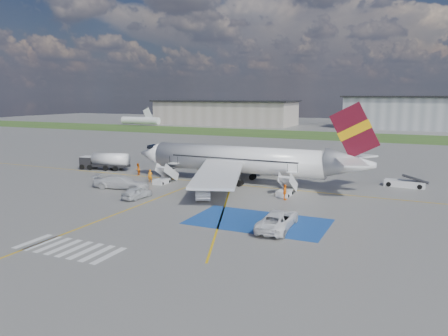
% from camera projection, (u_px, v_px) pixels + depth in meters
% --- Properties ---
extents(ground, '(400.00, 400.00, 0.00)m').
position_uv_depth(ground, '(191.00, 203.00, 52.11)').
color(ground, '#60605E').
rests_on(ground, ground).
extents(grass_strip, '(400.00, 30.00, 0.01)m').
position_uv_depth(grass_strip, '(337.00, 136.00, 137.25)').
color(grass_strip, '#2D4C1E').
rests_on(grass_strip, ground).
extents(taxiway_line_main, '(120.00, 0.20, 0.01)m').
position_uv_depth(taxiway_line_main, '(232.00, 184.00, 62.86)').
color(taxiway_line_main, gold).
rests_on(taxiway_line_main, ground).
extents(taxiway_line_cross, '(0.20, 60.00, 0.01)m').
position_uv_depth(taxiway_line_cross, '(102.00, 219.00, 45.21)').
color(taxiway_line_cross, gold).
rests_on(taxiway_line_cross, ground).
extents(taxiway_line_diag, '(20.71, 56.45, 0.01)m').
position_uv_depth(taxiway_line_diag, '(232.00, 184.00, 62.86)').
color(taxiway_line_diag, gold).
rests_on(taxiway_line_diag, ground).
extents(staging_box, '(14.00, 8.00, 0.01)m').
position_uv_depth(staging_box, '(258.00, 222.00, 44.41)').
color(staging_box, navy).
rests_on(staging_box, ground).
extents(crosswalk, '(9.00, 4.00, 0.01)m').
position_uv_depth(crosswalk, '(69.00, 248.00, 36.72)').
color(crosswalk, silver).
rests_on(crosswalk, ground).
extents(terminal_west, '(60.00, 22.00, 10.00)m').
position_uv_depth(terminal_west, '(225.00, 113.00, 190.44)').
color(terminal_west, gray).
rests_on(terminal_west, ground).
extents(terminal_centre, '(48.00, 18.00, 12.00)m').
position_uv_depth(terminal_centre, '(412.00, 113.00, 163.87)').
color(terminal_centre, gray).
rests_on(terminal_centre, ground).
extents(airliner, '(36.81, 32.95, 11.92)m').
position_uv_depth(airliner, '(247.00, 160.00, 63.48)').
color(airliner, silver).
rests_on(airliner, ground).
extents(airstairs_fwd, '(1.90, 5.20, 3.60)m').
position_uv_depth(airstairs_fwd, '(163.00, 179.00, 63.72)').
color(airstairs_fwd, silver).
rests_on(airstairs_fwd, ground).
extents(airstairs_aft, '(1.90, 5.20, 3.60)m').
position_uv_depth(airstairs_aft, '(285.00, 190.00, 56.10)').
color(airstairs_aft, silver).
rests_on(airstairs_aft, ground).
extents(fuel_tanker, '(8.84, 3.87, 2.92)m').
position_uv_depth(fuel_tanker, '(105.00, 163.00, 75.21)').
color(fuel_tanker, black).
rests_on(fuel_tanker, ground).
extents(gpu_cart, '(1.93, 1.29, 1.56)m').
position_uv_depth(gpu_cart, '(168.00, 174.00, 67.48)').
color(gpu_cart, silver).
rests_on(gpu_cart, ground).
extents(belt_loader, '(5.84, 2.41, 1.72)m').
position_uv_depth(belt_loader, '(405.00, 184.00, 61.20)').
color(belt_loader, silver).
rests_on(belt_loader, ground).
extents(car_silver_a, '(2.13, 4.52, 1.50)m').
position_uv_depth(car_silver_a, '(137.00, 193.00, 54.24)').
color(car_silver_a, silver).
rests_on(car_silver_a, ground).
extents(car_silver_b, '(4.14, 5.41, 1.71)m').
position_uv_depth(car_silver_b, '(202.00, 192.00, 54.37)').
color(car_silver_b, '#B5B8BD').
rests_on(car_silver_b, ground).
extents(van_white_a, '(3.10, 6.14, 2.25)m').
position_uv_depth(van_white_a, '(278.00, 217.00, 42.10)').
color(van_white_a, white).
rests_on(van_white_a, ground).
extents(van_white_b, '(6.27, 3.31, 2.34)m').
position_uv_depth(van_white_b, '(121.00, 180.00, 59.98)').
color(van_white_b, silver).
rests_on(van_white_b, ground).
extents(crew_fwd, '(0.82, 0.71, 1.90)m').
position_uv_depth(crew_fwd, '(150.00, 176.00, 64.31)').
color(crew_fwd, orange).
rests_on(crew_fwd, ground).
extents(crew_nose, '(0.81, 0.99, 1.92)m').
position_uv_depth(crew_nose, '(138.00, 169.00, 70.19)').
color(crew_nose, orange).
rests_on(crew_nose, ground).
extents(crew_aft, '(0.61, 1.19, 1.94)m').
position_uv_depth(crew_aft, '(285.00, 192.00, 53.46)').
color(crew_aft, orange).
rests_on(crew_aft, ground).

